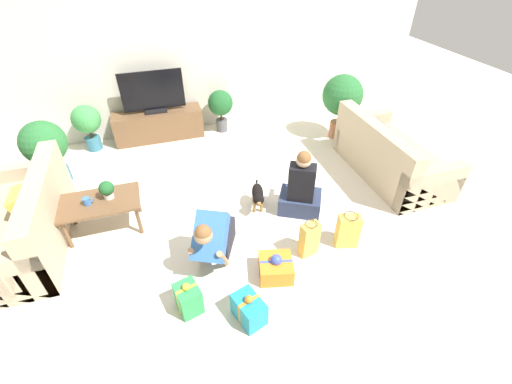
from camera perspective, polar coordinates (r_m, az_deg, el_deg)
The scene contains 21 objects.
ground_plane at distance 4.41m, azimuth -3.50°, elevation -3.81°, with size 16.00×16.00×0.00m, color beige.
wall_back at distance 6.11m, azimuth -10.84°, elevation 21.80°, with size 8.40×0.06×2.60m.
sofa_left at distance 4.66m, azimuth -34.34°, elevation -4.52°, with size 0.91×1.79×0.82m.
sofa_right at distance 5.36m, azimuth 21.24°, elevation 5.56°, with size 0.91×1.79×0.82m.
coffee_table at distance 4.37m, azimuth -24.55°, elevation -1.92°, with size 0.90×0.54×0.43m.
tv_console at distance 6.19m, azimuth -15.86°, elevation 10.69°, with size 1.46×0.40×0.49m.
tv at distance 5.97m, azimuth -16.77°, elevation 15.34°, with size 0.99×0.20×0.68m.
potted_plant_corner_right at distance 5.99m, azimuth 14.17°, elevation 15.01°, with size 0.66×0.66×1.08m.
potted_plant_back_right at distance 6.14m, azimuth -5.93°, elevation 14.21°, with size 0.43×0.43×0.74m.
potted_plant_corner_left at distance 5.47m, azimuth -31.71°, elevation 6.44°, with size 0.59×0.59×0.93m.
potted_plant_back_left at distance 6.13m, azimuth -26.34°, elevation 10.37°, with size 0.44×0.44×0.76m.
person_kneeling at distance 3.67m, azimuth -7.06°, elevation -7.55°, with size 0.62×0.83×0.77m.
person_sitting at distance 4.31m, azimuth 7.50°, elevation 0.25°, with size 0.65×0.62×0.91m.
dog at distance 4.34m, azimuth 0.29°, elevation -0.45°, with size 0.23×0.51×0.35m.
gift_box_a at distance 3.43m, azimuth -11.20°, elevation -16.98°, with size 0.26×0.29×0.37m.
gift_box_b at distance 3.67m, azimuth 3.32°, elevation -12.44°, with size 0.41×0.41×0.29m.
gift_box_c at distance 3.34m, azimuth -1.18°, elevation -18.95°, with size 0.30×0.37×0.33m.
gift_bag_a at distance 3.83m, azimuth 8.87°, elevation -7.77°, with size 0.23×0.16×0.45m.
gift_bag_b at distance 4.02m, azimuth 15.06°, elevation -6.25°, with size 0.28×0.20×0.44m.
mug at distance 4.31m, azimuth -26.35°, elevation -1.38°, with size 0.12×0.08×0.09m.
tabletop_plant at distance 4.27m, azimuth -23.62°, elevation 0.42°, with size 0.17×0.17×0.22m.
Camera 1 is at (-0.74, -3.22, 2.92)m, focal length 24.00 mm.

